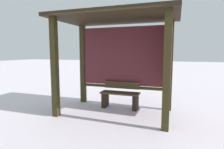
% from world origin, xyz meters
% --- Properties ---
extents(ground_plane, '(60.00, 60.00, 0.00)m').
position_xyz_m(ground_plane, '(0.00, 0.00, 0.00)').
color(ground_plane, silver).
extents(bus_shelter, '(3.14, 1.93, 2.56)m').
position_xyz_m(bus_shelter, '(0.12, 0.24, 1.90)').
color(bus_shelter, '#342F15').
rests_on(bus_shelter, ground).
extents(bench_left_inside, '(1.12, 0.39, 0.76)m').
position_xyz_m(bench_left_inside, '(0.00, 0.46, 0.35)').
color(bench_left_inside, '#473820').
rests_on(bench_left_inside, ground).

